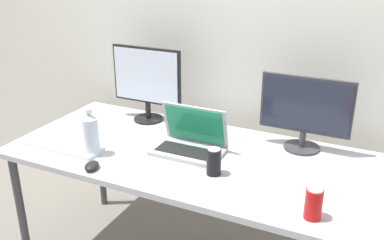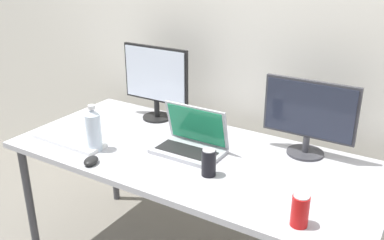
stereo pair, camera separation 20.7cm
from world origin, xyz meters
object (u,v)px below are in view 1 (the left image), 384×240
at_px(monitor_left, 147,80).
at_px(water_bottle, 91,134).
at_px(monitor_center, 305,111).
at_px(keyboard_main, 63,146).
at_px(mouse_by_keyboard, 92,166).
at_px(soda_can_near_keyboard, 214,162).
at_px(laptop_silver, 191,141).
at_px(soda_can_by_laptop, 314,204).
at_px(work_desk, 192,163).

relative_size(monitor_left, water_bottle, 1.82).
distance_m(monitor_center, keyboard_main, 1.24).
bearing_deg(mouse_by_keyboard, water_bottle, 107.95).
distance_m(keyboard_main, water_bottle, 0.20).
bearing_deg(keyboard_main, soda_can_near_keyboard, 6.80).
distance_m(monitor_center, laptop_silver, 0.59).
relative_size(keyboard_main, soda_can_by_laptop, 3.39).
bearing_deg(soda_can_near_keyboard, water_bottle, -173.10).
bearing_deg(monitor_left, mouse_by_keyboard, -82.97).
relative_size(monitor_center, laptop_silver, 1.31).
relative_size(monitor_left, keyboard_main, 1.02).
distance_m(laptop_silver, keyboard_main, 0.65).
bearing_deg(soda_can_near_keyboard, soda_can_by_laptop, -17.97).
height_order(laptop_silver, mouse_by_keyboard, laptop_silver).
height_order(work_desk, water_bottle, water_bottle).
xyz_separation_m(keyboard_main, water_bottle, (0.18, 0.01, 0.10)).
height_order(work_desk, monitor_center, monitor_center).
xyz_separation_m(laptop_silver, soda_can_by_laptop, (0.67, -0.32, 0.01)).
xyz_separation_m(work_desk, keyboard_main, (-0.62, -0.23, 0.06)).
distance_m(work_desk, soda_can_near_keyboard, 0.26).
bearing_deg(work_desk, keyboard_main, -159.62).
bearing_deg(monitor_left, work_desk, -34.30).
xyz_separation_m(work_desk, soda_can_by_laptop, (0.65, -0.30, 0.12)).
bearing_deg(keyboard_main, mouse_by_keyboard, -22.38).
height_order(monitor_left, laptop_silver, monitor_left).
relative_size(monitor_left, soda_can_by_laptop, 3.48).
bearing_deg(soda_can_by_laptop, keyboard_main, 176.90).
distance_m(laptop_silver, mouse_by_keyboard, 0.50).
xyz_separation_m(monitor_left, soda_can_by_laptop, (1.08, -0.59, -0.18)).
relative_size(monitor_left, soda_can_near_keyboard, 3.48).
bearing_deg(work_desk, soda_can_by_laptop, -24.77).
bearing_deg(work_desk, laptop_silver, 128.48).
distance_m(work_desk, keyboard_main, 0.66).
bearing_deg(soda_can_by_laptop, work_desk, 155.23).
relative_size(monitor_center, soda_can_by_laptop, 3.58).
xyz_separation_m(monitor_left, monitor_center, (0.91, -0.00, -0.04)).
bearing_deg(soda_can_by_laptop, monitor_left, 151.22).
height_order(monitor_center, laptop_silver, monitor_center).
xyz_separation_m(work_desk, water_bottle, (-0.44, -0.22, 0.16)).
bearing_deg(mouse_by_keyboard, monitor_left, 78.48).
bearing_deg(laptop_silver, mouse_by_keyboard, -131.95).
xyz_separation_m(monitor_center, soda_can_near_keyboard, (-0.30, -0.44, -0.15)).
distance_m(water_bottle, soda_can_by_laptop, 1.09).
xyz_separation_m(mouse_by_keyboard, soda_can_by_laptop, (1.00, 0.05, 0.05)).
height_order(monitor_center, soda_can_by_laptop, monitor_center).
relative_size(monitor_left, mouse_by_keyboard, 4.78).
distance_m(water_bottle, soda_can_near_keyboard, 0.63).
bearing_deg(soda_can_by_laptop, monitor_center, 105.73).
bearing_deg(mouse_by_keyboard, work_desk, 26.16).
xyz_separation_m(monitor_left, laptop_silver, (0.41, -0.27, -0.19)).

